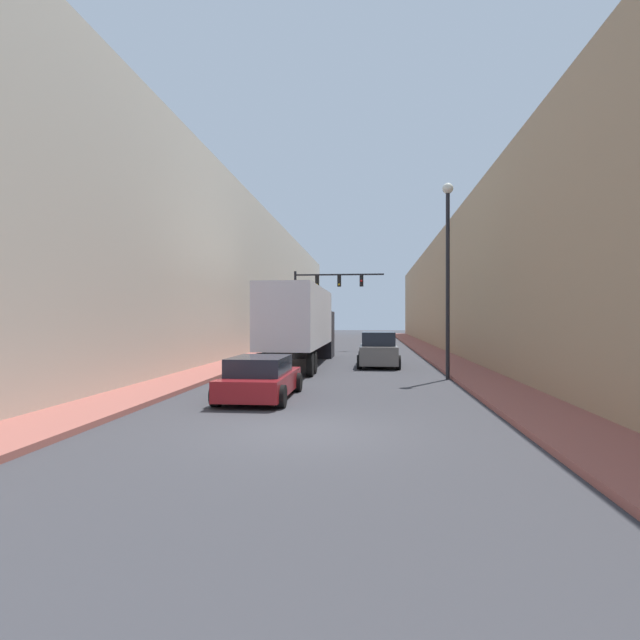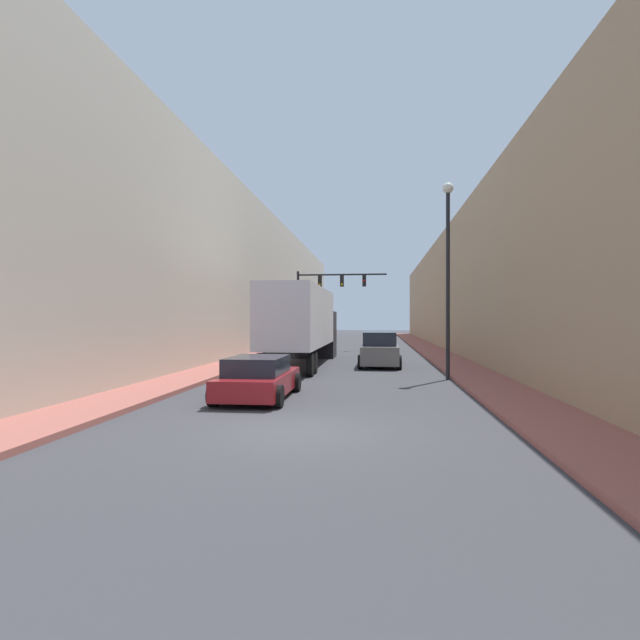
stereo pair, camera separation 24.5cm
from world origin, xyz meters
TOP-DOWN VIEW (x-y plane):
  - ground_plane at (0.00, 0.00)m, footprint 200.00×200.00m
  - sidewalk_right at (5.83, 30.00)m, footprint 2.16×80.00m
  - sidewalk_left at (-5.83, 30.00)m, footprint 2.16×80.00m
  - building_right at (9.91, 30.00)m, footprint 6.00×80.00m
  - building_left at (-9.91, 30.00)m, footprint 6.00×80.00m
  - semi_truck at (-2.19, 15.66)m, footprint 2.49×13.21m
  - sedan_car at (-1.91, 4.34)m, footprint 2.10×4.43m
  - suv_car at (1.86, 15.24)m, footprint 2.12×4.42m
  - traffic_signal_gantry at (-2.63, 28.90)m, footprint 7.20×0.35m
  - street_lamp at (4.60, 9.88)m, footprint 0.44×0.44m

SIDE VIEW (x-z plane):
  - ground_plane at x=0.00m, z-range 0.00..0.00m
  - sidewalk_right at x=5.83m, z-range 0.00..0.15m
  - sidewalk_left at x=-5.83m, z-range 0.00..0.15m
  - sedan_car at x=-1.91m, z-range -0.03..1.29m
  - suv_car at x=1.86m, z-range -0.06..1.74m
  - semi_truck at x=-2.19m, z-range 0.26..4.31m
  - traffic_signal_gantry at x=-2.63m, z-range 1.39..7.70m
  - building_right at x=9.91m, z-range 0.00..9.40m
  - street_lamp at x=4.60m, z-range 1.02..9.02m
  - building_left at x=-9.91m, z-range 0.00..11.29m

